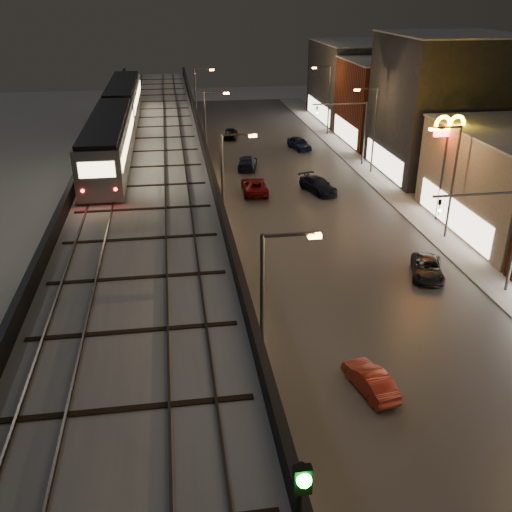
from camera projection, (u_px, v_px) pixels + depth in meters
road_surface at (317, 226)px, 47.87m from camera, size 17.00×120.00×0.06m
sidewalk_right at (429, 219)px, 49.20m from camera, size 4.00×120.00×0.14m
under_viaduct_pavement at (154, 235)px, 46.06m from camera, size 11.00×120.00×0.06m
elevated_viaduct at (148, 180)px, 40.85m from camera, size 9.00×100.00×6.30m
viaduct_trackbed at (147, 170)px, 40.64m from camera, size 8.40×100.00×0.32m
viaduct_parapet_streetside at (207, 161)px, 41.05m from camera, size 0.30×100.00×1.10m
viaduct_parapet_far at (83, 166)px, 39.88m from camera, size 0.30×100.00×1.10m
building_d at (445, 106)px, 58.73m from camera, size 12.20×13.20×14.16m
building_e at (393, 102)px, 72.11m from camera, size 12.20×12.20×10.16m
building_f at (359, 82)px, 84.43m from camera, size 12.20×16.20×11.16m
streetlight_left_1 at (268, 313)px, 24.90m from camera, size 2.57×0.28×9.00m
streetlight_left_2 at (226, 186)px, 41.01m from camera, size 2.57×0.28×9.00m
streetlight_right_2 at (451, 175)px, 43.32m from camera, size 2.56×0.28×9.00m
streetlight_left_3 at (208, 130)px, 57.12m from camera, size 2.57×0.28×9.00m
streetlight_right_3 at (372, 125)px, 59.43m from camera, size 2.56×0.28×9.00m
streetlight_left_4 at (198, 99)px, 73.23m from camera, size 2.57×0.28×9.00m
streetlight_right_4 at (327, 96)px, 75.54m from camera, size 2.56×0.28×9.00m
traffic_light_rig_a at (501, 229)px, 35.46m from camera, size 6.10×0.34×7.00m
traffic_light_rig_b at (355, 126)px, 62.31m from camera, size 6.10×0.34×7.00m
subway_train at (117, 117)px, 47.90m from camera, size 2.80×33.64×3.34m
rail_signal at (301, 504)px, 11.07m from camera, size 0.39×0.45×3.37m
car_near_white at (370, 381)px, 27.99m from camera, size 2.02×3.89×1.22m
car_mid_silver at (254, 186)px, 55.24m from camera, size 2.58×5.18×1.41m
car_mid_dark at (247, 163)px, 62.79m from camera, size 2.87×5.06×1.38m
car_far_white at (231, 133)px, 75.55m from camera, size 2.38×4.26×1.37m
car_onc_dark at (427, 269)px, 39.17m from camera, size 3.44×4.88×1.24m
car_onc_white at (318, 186)px, 55.42m from camera, size 3.46×5.29×1.42m
car_onc_red at (299, 144)px, 70.27m from camera, size 2.68×4.66×1.49m
sign_mcdonalds at (448, 138)px, 46.01m from camera, size 2.67×0.42×9.00m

